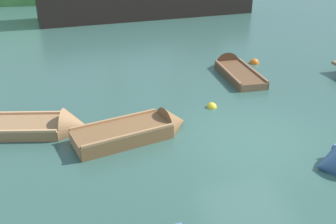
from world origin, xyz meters
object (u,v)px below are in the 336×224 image
at_px(rowboat_far, 234,70).
at_px(rowboat_center, 139,132).
at_px(sailing_ship, 150,3).
at_px(buoy_yellow, 212,107).
at_px(rowboat_portside, 35,129).
at_px(buoy_orange, 254,63).

height_order(rowboat_far, rowboat_center, rowboat_center).
bearing_deg(sailing_ship, buoy_yellow, 79.49).
bearing_deg(buoy_yellow, rowboat_portside, -176.69).
bearing_deg(rowboat_center, sailing_ship, 63.15).
bearing_deg(sailing_ship, rowboat_center, 70.92).
xyz_separation_m(rowboat_far, buoy_yellow, (-2.05, -3.02, -0.08)).
height_order(rowboat_far, buoy_orange, rowboat_far).
xyz_separation_m(rowboat_portside, buoy_yellow, (5.53, 0.32, -0.09)).
bearing_deg(rowboat_portside, buoy_yellow, 15.75).
distance_m(sailing_ship, buoy_yellow, 15.42).
height_order(rowboat_portside, buoy_yellow, rowboat_portside).
height_order(sailing_ship, rowboat_center, sailing_ship).
bearing_deg(rowboat_center, buoy_orange, 26.55).
bearing_deg(sailing_ship, rowboat_portside, 60.68).
distance_m(rowboat_far, buoy_yellow, 3.65).
height_order(sailing_ship, buoy_yellow, sailing_ship).
distance_m(rowboat_portside, buoy_yellow, 5.53).
relative_size(rowboat_portside, rowboat_far, 1.13).
height_order(sailing_ship, rowboat_far, sailing_ship).
relative_size(rowboat_center, buoy_orange, 8.30).
distance_m(sailing_ship, rowboat_center, 17.11).
relative_size(rowboat_far, rowboat_center, 1.04).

